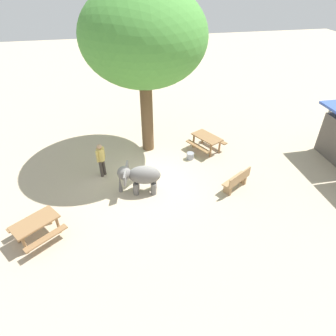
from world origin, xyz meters
The scene contains 8 objects.
ground_plane centered at (0.00, 0.00, 0.00)m, with size 60.00×60.00×0.00m, color #BAA88C.
elephant centered at (0.67, -0.28, 0.79)m, with size 1.20×1.81×1.25m.
person_handler centered at (-0.77, -1.80, 0.95)m, with size 0.41×0.36×1.62m.
shade_tree_main centered at (-2.70, 0.52, 5.37)m, with size 5.79×5.31×7.46m.
wooden_bench centered at (1.30, 3.71, 0.47)m, with size 1.08×1.40×0.88m.
picnic_table_near centered at (-1.96, 3.40, 0.59)m, with size 2.02×2.01×0.78m.
picnic_table_far centered at (2.49, -4.06, 0.59)m, with size 2.08×2.09×0.78m.
feed_bucket centered at (-1.32, 2.39, 0.16)m, with size 0.36×0.36×0.32m, color gray.
Camera 1 is at (10.15, -0.98, 7.94)m, focal length 31.13 mm.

